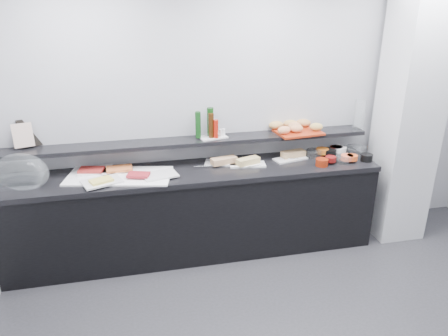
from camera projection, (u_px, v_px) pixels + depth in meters
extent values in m
cube|color=#A7A8AE|center=(256.00, 112.00, 4.41)|extent=(5.00, 0.02, 2.70)
cube|color=silver|center=(409.00, 113.00, 4.39)|extent=(0.50, 0.50, 2.70)
cube|color=black|center=(194.00, 214.00, 4.36)|extent=(3.60, 0.60, 0.85)
cube|color=black|center=(193.00, 172.00, 4.19)|extent=(3.62, 0.62, 0.05)
cube|color=black|center=(190.00, 141.00, 4.25)|extent=(3.60, 0.25, 0.04)
cube|color=silver|center=(14.00, 182.00, 3.88)|extent=(0.49, 0.34, 0.04)
ellipsoid|color=white|center=(22.00, 172.00, 3.80)|extent=(0.57, 0.47, 0.34)
cube|color=white|center=(119.00, 176.00, 4.03)|extent=(1.02, 0.64, 0.01)
cube|color=white|center=(95.00, 170.00, 4.11)|extent=(0.35, 0.25, 0.01)
cube|color=maroon|center=(91.00, 170.00, 4.08)|extent=(0.25, 0.19, 0.02)
cube|color=white|center=(115.00, 170.00, 4.11)|extent=(0.33, 0.27, 0.01)
cube|color=#D3632B|center=(119.00, 169.00, 4.10)|extent=(0.25, 0.16, 0.02)
cube|color=white|center=(102.00, 182.00, 3.87)|extent=(0.39, 0.33, 0.01)
cube|color=#E1CF57|center=(101.00, 181.00, 3.85)|extent=(0.22, 0.19, 0.02)
cube|color=silver|center=(160.00, 175.00, 4.01)|extent=(0.35, 0.27, 0.01)
cube|color=maroon|center=(138.00, 175.00, 3.97)|extent=(0.22, 0.18, 0.02)
cube|color=silver|center=(225.00, 163.00, 4.33)|extent=(0.42, 0.27, 0.01)
cube|color=tan|center=(224.00, 161.00, 4.28)|extent=(0.27, 0.15, 0.06)
cylinder|color=#B7BBBE|center=(202.00, 166.00, 4.22)|extent=(0.16, 0.02, 0.01)
cube|color=white|center=(247.00, 165.00, 4.29)|extent=(0.37, 0.20, 0.01)
cube|color=tan|center=(248.00, 161.00, 4.27)|extent=(0.25, 0.16, 0.06)
cylinder|color=#B3B6BA|center=(254.00, 166.00, 4.22)|extent=(0.16, 0.03, 0.01)
cube|color=silver|center=(290.00, 159.00, 4.43)|extent=(0.36, 0.22, 0.01)
cube|color=tan|center=(293.00, 154.00, 4.46)|extent=(0.26, 0.14, 0.06)
cylinder|color=silver|center=(291.00, 159.00, 4.40)|extent=(0.16, 0.03, 0.01)
cylinder|color=silver|center=(314.00, 153.00, 4.50)|extent=(0.20, 0.20, 0.07)
cylinder|color=orange|center=(322.00, 151.00, 4.53)|extent=(0.17, 0.17, 0.05)
cylinder|color=black|center=(329.00, 152.00, 4.53)|extent=(0.16, 0.16, 0.07)
cylinder|color=#5A160C|center=(336.00, 149.00, 4.58)|extent=(0.15, 0.15, 0.05)
cylinder|color=silver|center=(356.00, 150.00, 4.60)|extent=(0.25, 0.25, 0.07)
cylinder|color=white|center=(339.00, 149.00, 4.58)|extent=(0.20, 0.20, 0.05)
cylinder|color=maroon|center=(322.00, 162.00, 4.27)|extent=(0.13, 0.13, 0.07)
cylinder|color=#600E0D|center=(331.00, 159.00, 4.32)|extent=(0.12, 0.12, 0.05)
cylinder|color=white|center=(342.00, 159.00, 4.35)|extent=(0.17, 0.17, 0.07)
cylinder|color=#EB5E39|center=(347.00, 158.00, 4.35)|extent=(0.16, 0.16, 0.05)
cylinder|color=black|center=(367.00, 157.00, 4.39)|extent=(0.14, 0.14, 0.07)
cylinder|color=#D24B1C|center=(352.00, 158.00, 4.35)|extent=(0.12, 0.12, 0.05)
cube|color=black|center=(31.00, 132.00, 4.02)|extent=(0.24, 0.15, 0.26)
cube|color=#CDA394|center=(23.00, 135.00, 3.94)|extent=(0.18, 0.10, 0.22)
cube|color=silver|center=(213.00, 137.00, 4.29)|extent=(0.29, 0.21, 0.01)
cylinder|color=#103E13|center=(198.00, 125.00, 4.21)|extent=(0.07, 0.07, 0.26)
cylinder|color=#341B09|center=(211.00, 126.00, 4.21)|extent=(0.06, 0.06, 0.24)
cylinder|color=#10370F|center=(210.00, 122.00, 4.27)|extent=(0.07, 0.07, 0.28)
cylinder|color=#A8190C|center=(216.00, 129.00, 4.22)|extent=(0.05, 0.05, 0.18)
cylinder|color=white|center=(221.00, 133.00, 4.28)|extent=(0.03, 0.03, 0.07)
cylinder|color=white|center=(223.00, 132.00, 4.30)|extent=(0.05, 0.05, 0.07)
cube|color=#982A10|center=(298.00, 132.00, 4.43)|extent=(0.48, 0.36, 0.02)
ellipsoid|color=#B88B46|center=(276.00, 125.00, 4.48)|extent=(0.17, 0.11, 0.08)
ellipsoid|color=#B98A46|center=(291.00, 124.00, 4.52)|extent=(0.17, 0.13, 0.08)
ellipsoid|color=#B47B44|center=(303.00, 123.00, 4.55)|extent=(0.18, 0.14, 0.08)
ellipsoid|color=#D98552|center=(284.00, 130.00, 4.32)|extent=(0.14, 0.09, 0.08)
ellipsoid|color=#CC7F4E|center=(297.00, 129.00, 4.36)|extent=(0.13, 0.09, 0.08)
ellipsoid|color=tan|center=(316.00, 127.00, 4.42)|extent=(0.15, 0.11, 0.08)
ellipsoid|color=#AE6F42|center=(295.00, 128.00, 4.39)|extent=(0.17, 0.13, 0.08)
ellipsoid|color=#C47B4A|center=(295.00, 126.00, 4.45)|extent=(0.14, 0.11, 0.08)
cylinder|color=white|center=(359.00, 114.00, 4.53)|extent=(0.14, 0.14, 0.30)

